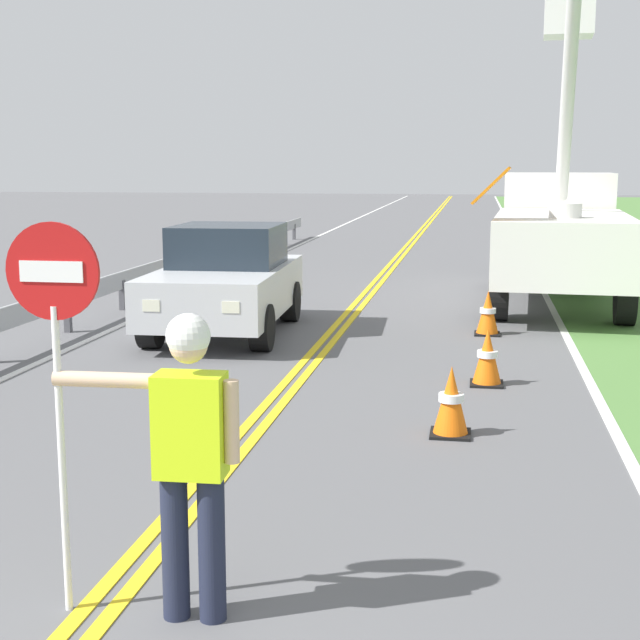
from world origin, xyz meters
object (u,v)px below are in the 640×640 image
flagger_worker (189,448)px  traffic_cone_tail (488,314)px  stop_sign_paddle (55,331)px  oncoming_sedan_nearest (226,281)px  traffic_cone_lead (451,402)px  traffic_cone_mid (487,358)px  utility_bucket_truck (560,228)px

flagger_worker → traffic_cone_tail: (1.80, 9.49, -0.71)m
stop_sign_paddle → oncoming_sedan_nearest: (-1.51, 8.98, -0.88)m
flagger_worker → traffic_cone_lead: size_ratio=2.61×
traffic_cone_mid → traffic_cone_tail: bearing=89.3°
stop_sign_paddle → traffic_cone_tail: size_ratio=3.33×
traffic_cone_lead → traffic_cone_tail: (0.41, 5.52, 0.00)m
traffic_cone_lead → flagger_worker: bearing=-109.3°
stop_sign_paddle → traffic_cone_lead: bearing=61.6°
stop_sign_paddle → traffic_cone_mid: bearing=67.7°
utility_bucket_truck → oncoming_sedan_nearest: size_ratio=1.66×
flagger_worker → stop_sign_paddle: (-0.77, -0.03, 0.66)m
oncoming_sedan_nearest → traffic_cone_lead: size_ratio=5.96×
oncoming_sedan_nearest → traffic_cone_tail: 4.14m
stop_sign_paddle → traffic_cone_tail: (2.57, 9.52, -1.37)m
utility_bucket_truck → traffic_cone_lead: utility_bucket_truck is taller
flagger_worker → oncoming_sedan_nearest: flagger_worker is taller
stop_sign_paddle → utility_bucket_truck: size_ratio=0.34×
traffic_cone_lead → traffic_cone_mid: (0.37, 2.17, 0.00)m
flagger_worker → traffic_cone_mid: bearing=74.0°
utility_bucket_truck → traffic_cone_lead: (-1.78, -9.39, -1.09)m
oncoming_sedan_nearest → traffic_cone_mid: bearing=-34.9°
stop_sign_paddle → utility_bucket_truck: utility_bucket_truck is taller
flagger_worker → stop_sign_paddle: bearing=-177.9°
flagger_worker → traffic_cone_tail: 9.68m
stop_sign_paddle → utility_bucket_truck: bearing=73.6°
stop_sign_paddle → traffic_cone_tail: bearing=74.9°
traffic_cone_lead → oncoming_sedan_nearest: bearing=126.3°
utility_bucket_truck → traffic_cone_mid: 7.43m
oncoming_sedan_nearest → traffic_cone_lead: 6.21m
flagger_worker → utility_bucket_truck: utility_bucket_truck is taller
utility_bucket_truck → traffic_cone_mid: bearing=-101.1°
traffic_cone_tail → utility_bucket_truck: bearing=70.4°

